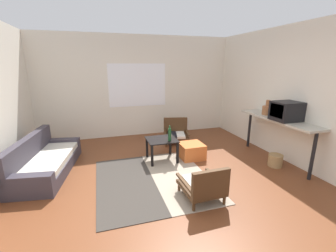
{
  "coord_description": "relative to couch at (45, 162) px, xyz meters",
  "views": [
    {
      "loc": [
        -1.02,
        -3.16,
        1.95
      ],
      "look_at": [
        0.28,
        1.1,
        0.73
      ],
      "focal_mm": 24.14,
      "sensor_mm": 36.0,
      "label": 1
    }
  ],
  "objects": [
    {
      "name": "ottoman_orange",
      "position": [
        2.85,
        -0.16,
        -0.05
      ],
      "size": [
        0.49,
        0.49,
        0.32
      ],
      "primitive_type": "cube",
      "rotation": [
        0.0,
        0.0,
        0.01
      ],
      "color": "#D1662D",
      "rests_on": "ground"
    },
    {
      "name": "side_wall_right",
      "position": [
        4.73,
        -0.87,
        1.14
      ],
      "size": [
        0.12,
        6.6,
        2.7
      ],
      "primitive_type": "cube",
      "color": "silver",
      "rests_on": "ground"
    },
    {
      "name": "glass_bottle",
      "position": [
        2.34,
        -0.24,
        0.39
      ],
      "size": [
        0.06,
        0.06,
        0.31
      ],
      "color": "#194723",
      "rests_on": "coffee_table"
    },
    {
      "name": "console_shelf",
      "position": [
        4.45,
        -0.78,
        0.6
      ],
      "size": [
        0.45,
        1.85,
        0.91
      ],
      "color": "#B2AD9E",
      "rests_on": "ground"
    },
    {
      "name": "crt_television",
      "position": [
        4.45,
        -0.97,
        0.87
      ],
      "size": [
        0.51,
        0.42,
        0.36
      ],
      "color": "black",
      "rests_on": "console_shelf"
    },
    {
      "name": "clay_vase",
      "position": [
        4.45,
        -0.44,
        0.8
      ],
      "size": [
        0.21,
        0.21,
        0.31
      ],
      "color": "#935B38",
      "rests_on": "console_shelf"
    },
    {
      "name": "couch",
      "position": [
        0.0,
        0.0,
        0.0
      ],
      "size": [
        1.02,
        1.96,
        0.69
      ],
      "color": "#38333D",
      "rests_on": "ground"
    },
    {
      "name": "armchair_by_window",
      "position": [
        2.85,
        0.88,
        0.07
      ],
      "size": [
        0.72,
        0.67,
        0.62
      ],
      "color": "#472D19",
      "rests_on": "ground"
    },
    {
      "name": "far_wall_with_window",
      "position": [
        2.07,
        1.89,
        1.14
      ],
      "size": [
        5.6,
        0.13,
        2.7
      ],
      "color": "silver",
      "rests_on": "ground"
    },
    {
      "name": "wicker_basket",
      "position": [
        4.27,
        -1.02,
        -0.09
      ],
      "size": [
        0.27,
        0.27,
        0.24
      ],
      "primitive_type": "cylinder",
      "color": "#9E7A4C",
      "rests_on": "ground"
    },
    {
      "name": "area_rug",
      "position": [
        1.85,
        -0.86,
        -0.21
      ],
      "size": [
        1.91,
        2.11,
        0.01
      ],
      "color": "#38332D",
      "rests_on": "ground"
    },
    {
      "name": "ground_plane",
      "position": [
        2.07,
        -1.17,
        -0.21
      ],
      "size": [
        7.8,
        7.8,
        0.0
      ],
      "primitive_type": "plane",
      "color": "brown"
    },
    {
      "name": "coffee_table",
      "position": [
        2.21,
        -0.1,
        0.16
      ],
      "size": [
        0.6,
        0.56,
        0.47
      ],
      "color": "black",
      "rests_on": "ground"
    },
    {
      "name": "armchair_striped_foreground",
      "position": [
        2.4,
        -1.67,
        0.04
      ],
      "size": [
        0.58,
        0.65,
        0.58
      ],
      "color": "#472D19",
      "rests_on": "ground"
    }
  ]
}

